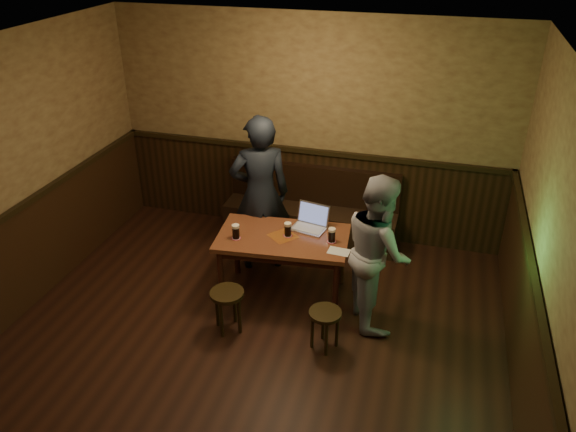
# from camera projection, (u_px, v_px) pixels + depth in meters

# --- Properties ---
(room) EXTENTS (5.04, 6.04, 2.84)m
(room) POSITION_uv_depth(u_px,v_px,m) (229.00, 260.00, 4.69)
(room) COLOR black
(room) RESTS_ON ground
(bench) EXTENTS (2.20, 0.50, 0.95)m
(bench) POSITION_uv_depth(u_px,v_px,m) (311.00, 217.00, 7.23)
(bench) COLOR black
(bench) RESTS_ON ground
(pub_table) EXTENTS (1.45, 0.92, 0.75)m
(pub_table) POSITION_uv_depth(u_px,v_px,m) (283.00, 244.00, 6.00)
(pub_table) COLOR #612B1B
(pub_table) RESTS_ON ground
(stool_left) EXTENTS (0.39, 0.39, 0.46)m
(stool_left) POSITION_uv_depth(u_px,v_px,m) (227.00, 299.00, 5.59)
(stool_left) COLOR black
(stool_left) RESTS_ON ground
(stool_right) EXTENTS (0.40, 0.40, 0.43)m
(stool_right) POSITION_uv_depth(u_px,v_px,m) (325.00, 319.00, 5.36)
(stool_right) COLOR black
(stool_right) RESTS_ON ground
(pint_left) EXTENTS (0.10, 0.10, 0.16)m
(pint_left) POSITION_uv_depth(u_px,v_px,m) (236.00, 232.00, 5.87)
(pint_left) COLOR maroon
(pint_left) RESTS_ON pub_table
(pint_mid) EXTENTS (0.10, 0.10, 0.16)m
(pint_mid) POSITION_uv_depth(u_px,v_px,m) (288.00, 229.00, 5.92)
(pint_mid) COLOR maroon
(pint_mid) RESTS_ON pub_table
(pint_right) EXTENTS (0.10, 0.10, 0.16)m
(pint_right) POSITION_uv_depth(u_px,v_px,m) (332.00, 235.00, 5.81)
(pint_right) COLOR maroon
(pint_right) RESTS_ON pub_table
(laptop) EXTENTS (0.41, 0.35, 0.25)m
(laptop) POSITION_uv_depth(u_px,v_px,m) (311.00, 222.00, 6.09)
(laptop) COLOR silver
(laptop) RESTS_ON pub_table
(menu) EXTENTS (0.23, 0.16, 0.00)m
(menu) POSITION_uv_depth(u_px,v_px,m) (339.00, 251.00, 5.68)
(menu) COLOR silver
(menu) RESTS_ON pub_table
(person_suit) EXTENTS (0.81, 0.70, 1.88)m
(person_suit) POSITION_uv_depth(u_px,v_px,m) (260.00, 194.00, 6.38)
(person_suit) COLOR black
(person_suit) RESTS_ON ground
(person_grey) EXTENTS (0.88, 0.97, 1.62)m
(person_grey) POSITION_uv_depth(u_px,v_px,m) (378.00, 251.00, 5.56)
(person_grey) COLOR #939498
(person_grey) RESTS_ON ground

